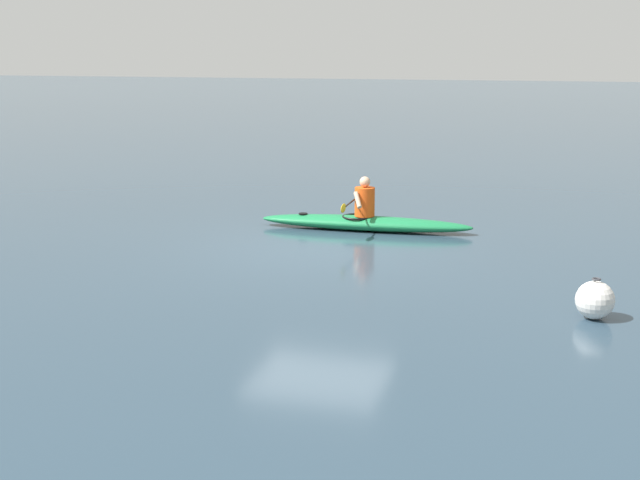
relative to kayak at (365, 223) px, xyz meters
The scene contains 4 objects.
ground_plane 1.91m from the kayak, 77.45° to the left, with size 160.00×160.00×0.00m, color #283D4C.
kayak is the anchor object (origin of this frame).
kayaker 0.47m from the kayak, ahead, with size 0.45×2.46×0.79m.
mooring_buoy_red_near 6.49m from the kayak, 131.24° to the left, with size 0.52×0.52×0.56m.
Camera 1 is at (-4.25, 15.04, 3.60)m, focal length 49.89 mm.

